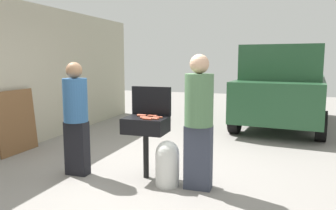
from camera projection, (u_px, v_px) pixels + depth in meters
ground_plane at (146, 174)px, 4.90m from camera, size 24.00×24.00×0.00m
house_wall_side at (30, 75)px, 6.57m from camera, size 0.24×8.00×2.79m
bbq_grill at (146, 127)px, 4.68m from camera, size 0.60×0.44×0.88m
grill_lid_open at (151, 101)px, 4.83m from camera, size 0.60×0.05×0.42m
hot_dog_0 at (141, 116)px, 4.73m from camera, size 0.13×0.03×0.03m
hot_dog_1 at (158, 117)px, 4.61m from camera, size 0.13×0.03×0.03m
hot_dog_2 at (153, 116)px, 4.74m from camera, size 0.13×0.04×0.03m
hot_dog_3 at (153, 119)px, 4.49m from camera, size 0.13×0.04×0.03m
hot_dog_4 at (155, 118)px, 4.53m from camera, size 0.13×0.03×0.03m
hot_dog_5 at (147, 119)px, 4.47m from camera, size 0.13×0.04×0.03m
hot_dog_6 at (145, 118)px, 4.55m from camera, size 0.13×0.03×0.03m
hot_dog_7 at (142, 115)px, 4.78m from camera, size 0.13×0.03×0.03m
hot_dog_8 at (145, 117)px, 4.60m from camera, size 0.13×0.03×0.03m
hot_dog_9 at (152, 116)px, 4.70m from camera, size 0.13×0.04×0.03m
propane_tank at (167, 162)px, 4.43m from camera, size 0.32×0.32×0.62m
person_left at (76, 115)px, 4.79m from camera, size 0.35×0.35×1.66m
person_right at (199, 117)px, 4.24m from camera, size 0.37×0.37×1.76m
parked_minivan at (284, 86)px, 8.47m from camera, size 2.38×4.57×2.02m
leaning_board at (17, 122)px, 5.97m from camera, size 0.12×0.90×1.15m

